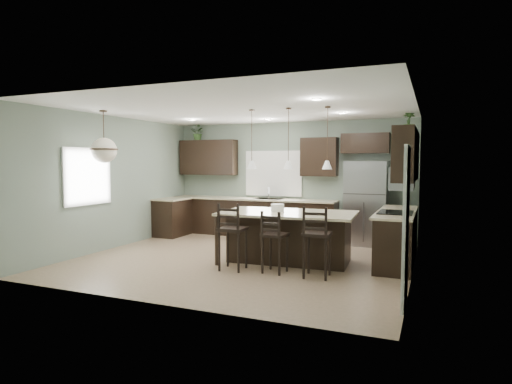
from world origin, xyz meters
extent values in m
plane|color=#9E8466|center=(0.00, 0.00, 0.00)|extent=(6.00, 6.00, 0.00)
cube|color=white|center=(2.98, -1.55, 1.02)|extent=(0.04, 0.82, 2.04)
cube|color=white|center=(-0.40, 2.73, 1.55)|extent=(1.35, 0.02, 1.00)
cube|color=white|center=(-2.98, -0.80, 1.55)|extent=(0.02, 1.10, 1.00)
cube|color=black|center=(-2.70, 1.70, 0.45)|extent=(0.60, 0.90, 0.90)
cube|color=beige|center=(-2.68, 1.70, 0.92)|extent=(0.66, 0.96, 0.04)
cube|color=black|center=(-0.85, 2.45, 0.45)|extent=(4.20, 0.60, 0.90)
cube|color=beige|center=(-0.85, 2.43, 0.92)|extent=(4.20, 0.66, 0.04)
cube|color=gray|center=(-0.40, 2.43, 0.94)|extent=(0.70, 0.45, 0.01)
cylinder|color=silver|center=(-0.40, 2.40, 1.08)|extent=(0.02, 0.02, 0.28)
cube|color=black|center=(-2.15, 2.58, 1.95)|extent=(1.55, 0.34, 0.90)
cube|color=black|center=(0.80, 2.58, 1.95)|extent=(0.85, 0.34, 0.90)
cube|color=black|center=(1.85, 2.58, 2.25)|extent=(1.05, 0.34, 0.45)
cube|color=black|center=(2.70, 0.87, 0.45)|extent=(0.60, 2.35, 0.90)
cube|color=beige|center=(2.68, 0.87, 0.92)|extent=(0.66, 2.35, 0.04)
cube|color=black|center=(2.68, 0.60, 0.94)|extent=(0.58, 0.75, 0.02)
cube|color=gray|center=(2.40, 0.60, 0.45)|extent=(0.01, 0.72, 0.60)
cube|color=black|center=(2.83, 0.87, 1.95)|extent=(0.34, 2.35, 0.90)
cube|color=gray|center=(2.78, 0.60, 1.55)|extent=(0.40, 0.75, 0.40)
cube|color=#919199|center=(1.93, 2.37, 0.93)|extent=(0.90, 0.74, 1.85)
cube|color=black|center=(0.86, 0.10, 0.46)|extent=(2.49, 1.52, 0.92)
cylinder|color=silver|center=(0.66, 0.09, 0.99)|extent=(0.24, 0.24, 0.14)
cube|color=black|center=(0.17, -0.79, 0.58)|extent=(0.45, 0.45, 1.15)
cube|color=black|center=(0.89, -0.69, 0.52)|extent=(0.42, 0.42, 1.04)
cube|color=black|center=(1.61, -0.71, 0.57)|extent=(0.45, 0.45, 1.14)
imported|color=#2F4E22|center=(-2.43, 2.55, 2.60)|extent=(0.39, 0.35, 0.39)
imported|color=#335425|center=(2.80, 1.74, 2.61)|extent=(0.27, 0.27, 0.42)
plane|color=slate|center=(0.00, 2.75, 1.40)|extent=(6.00, 0.00, 6.00)
plane|color=slate|center=(0.00, -2.75, 1.40)|extent=(6.00, 0.00, 6.00)
plane|color=slate|center=(-3.00, 0.00, 1.40)|extent=(0.00, 5.50, 5.50)
plane|color=slate|center=(3.00, 0.00, 1.40)|extent=(0.00, 5.50, 5.50)
plane|color=white|center=(0.00, 0.00, 2.80)|extent=(6.00, 6.00, 0.00)
camera|label=1|loc=(3.28, -7.25, 1.83)|focal=30.00mm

